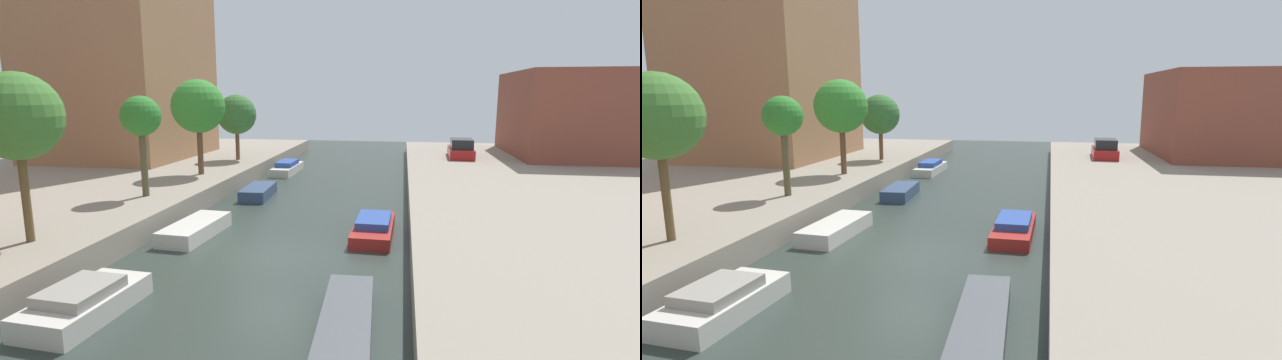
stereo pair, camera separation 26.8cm
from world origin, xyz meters
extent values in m
plane|color=#2D3833|center=(0.00, 0.00, 0.00)|extent=(84.00, 84.00, 0.00)
cube|color=brown|center=(18.00, 23.72, 4.21)|extent=(10.00, 11.98, 6.42)
cylinder|color=brown|center=(-7.15, -2.65, 2.53)|extent=(0.26, 0.26, 3.06)
sphere|color=#3F742E|center=(-7.15, -2.65, 5.02)|extent=(2.74, 2.74, 2.74)
cylinder|color=brown|center=(-7.15, 4.32, 2.54)|extent=(0.31, 0.31, 3.08)
sphere|color=#2E7B2B|center=(-7.15, 4.32, 4.72)|extent=(1.82, 1.82, 1.82)
cylinder|color=brown|center=(-7.15, 10.46, 2.45)|extent=(0.33, 0.33, 2.91)
sphere|color=#35882E|center=(-7.15, 10.46, 5.00)|extent=(3.11, 3.11, 3.11)
cylinder|color=brown|center=(-7.15, 16.80, 2.14)|extent=(0.29, 0.29, 2.28)
sphere|color=#346C31|center=(-7.15, 16.80, 4.26)|extent=(2.82, 2.82, 2.82)
cube|color=maroon|center=(8.96, 20.89, 1.36)|extent=(1.91, 4.27, 0.72)
cube|color=#1E2328|center=(8.96, 20.57, 2.07)|extent=(1.63, 2.37, 0.71)
cube|color=beige|center=(-3.37, -5.19, 0.30)|extent=(1.88, 3.51, 0.60)
cube|color=gray|center=(-3.37, -5.35, 0.75)|extent=(1.54, 1.96, 0.30)
cube|color=beige|center=(-3.56, 1.80, 0.30)|extent=(1.70, 3.85, 0.60)
cube|color=#33476B|center=(-3.26, 9.28, 0.31)|extent=(1.57, 3.48, 0.62)
cube|color=beige|center=(-3.63, 17.51, 0.28)|extent=(1.48, 4.62, 0.56)
cube|color=#2D4C9E|center=(-3.63, 17.44, 0.73)|extent=(1.22, 2.55, 0.34)
cube|color=#4C5156|center=(3.41, -4.94, 0.29)|extent=(1.42, 4.55, 0.59)
cube|color=maroon|center=(3.56, 3.16, 0.25)|extent=(1.63, 4.26, 0.50)
cube|color=#2D4C9E|center=(3.56, 3.17, 0.64)|extent=(1.36, 2.35, 0.29)
camera|label=1|loc=(4.61, -15.27, 5.69)|focal=26.15mm
camera|label=2|loc=(4.87, -15.22, 5.69)|focal=26.15mm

